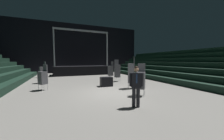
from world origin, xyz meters
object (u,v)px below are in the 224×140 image
object	(u,v)px
man_with_tie	(136,84)
chair_stack_front_right	(111,70)
chair_stack_mid_left	(117,71)
chair_stack_mid_right	(131,73)
chair_stack_rear_left	(141,80)
stage_riser	(81,70)
chair_stack_front_left	(43,72)
chair_stack_mid_centre	(43,77)
equipment_road_case	(106,82)

from	to	relation	value
man_with_tie	chair_stack_front_right	size ratio (longest dim) A/B	0.92
chair_stack_mid_left	chair_stack_mid_right	world-z (taller)	chair_stack_mid_right
chair_stack_rear_left	stage_riser	bearing A→B (deg)	-38.45
chair_stack_mid_left	chair_stack_mid_right	distance (m)	3.09
chair_stack_front_left	chair_stack_mid_centre	xyz separation A→B (m)	(0.32, -3.02, -0.08)
chair_stack_rear_left	chair_stack_mid_centre	bearing A→B (deg)	10.88
chair_stack_front_left	chair_stack_mid_left	size ratio (longest dim) A/B	0.92
chair_stack_front_right	chair_stack_mid_right	distance (m)	4.47
chair_stack_mid_right	chair_stack_mid_centre	size ratio (longest dim) A/B	1.30
man_with_tie	chair_stack_front_left	size ratio (longest dim) A/B	0.92
stage_riser	chair_stack_mid_right	distance (m)	10.62
chair_stack_front_left	man_with_tie	bearing A→B (deg)	-170.78
chair_stack_mid_centre	chair_stack_rear_left	xyz separation A→B (m)	(5.17, -3.57, 0.04)
man_with_tie	chair_stack_mid_left	bearing A→B (deg)	-85.25
chair_stack_front_right	chair_stack_rear_left	bearing A→B (deg)	168.57
equipment_road_case	stage_riser	bearing A→B (deg)	92.84
chair_stack_mid_right	man_with_tie	bearing A→B (deg)	-176.00
chair_stack_front_right	equipment_road_case	size ratio (longest dim) A/B	2.09
chair_stack_rear_left	chair_stack_front_left	bearing A→B (deg)	-4.67
man_with_tie	chair_stack_front_left	distance (m)	9.06
man_with_tie	equipment_road_case	distance (m)	4.70
equipment_road_case	man_with_tie	bearing A→B (deg)	-94.42
chair_stack_mid_left	chair_stack_rear_left	distance (m)	5.00
stage_riser	equipment_road_case	size ratio (longest dim) A/B	8.11
man_with_tie	chair_stack_front_left	xyz separation A→B (m)	(-4.28, 7.99, -0.04)
stage_riser	chair_stack_mid_left	size ratio (longest dim) A/B	3.56
chair_stack_mid_right	chair_stack_mid_centre	bearing A→B (deg)	104.99
man_with_tie	chair_stack_front_right	distance (m)	7.95
chair_stack_mid_left	equipment_road_case	bearing A→B (deg)	44.32
chair_stack_mid_right	chair_stack_front_left	bearing A→B (deg)	83.55
chair_stack_mid_centre	equipment_road_case	xyz separation A→B (m)	(4.32, -0.32, -0.51)
chair_stack_mid_left	chair_stack_rear_left	size ratio (longest dim) A/B	1.14
chair_stack_front_left	chair_stack_mid_right	bearing A→B (deg)	-147.27
stage_riser	chair_stack_front_right	distance (m)	6.34
chair_stack_mid_left	chair_stack_rear_left	world-z (taller)	chair_stack_mid_left
chair_stack_front_left	chair_stack_rear_left	xyz separation A→B (m)	(5.49, -6.59, -0.04)
stage_riser	man_with_tie	xyz separation A→B (m)	(0.09, -13.71, 0.29)
chair_stack_front_right	chair_stack_mid_centre	size ratio (longest dim) A/B	1.10
chair_stack_front_right	chair_stack_mid_left	xyz separation A→B (m)	(0.12, -1.39, 0.08)
man_with_tie	chair_stack_rear_left	xyz separation A→B (m)	(1.21, 1.40, -0.08)
chair_stack_mid_centre	equipment_road_case	world-z (taller)	chair_stack_mid_centre
chair_stack_front_left	equipment_road_case	size ratio (longest dim) A/B	2.09
man_with_tie	equipment_road_case	world-z (taller)	man_with_tie
chair_stack_front_right	chair_stack_mid_left	bearing A→B (deg)	-179.99
chair_stack_front_left	stage_riser	bearing A→B (deg)	-55.21
chair_stack_mid_left	stage_riser	bearing A→B (deg)	-74.17
man_with_tie	chair_stack_rear_left	world-z (taller)	chair_stack_rear_left
chair_stack_front_left	chair_stack_mid_left	bearing A→B (deg)	-123.71
chair_stack_mid_right	chair_stack_rear_left	world-z (taller)	chair_stack_mid_right
chair_stack_front_left	equipment_road_case	bearing A→B (deg)	-144.71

